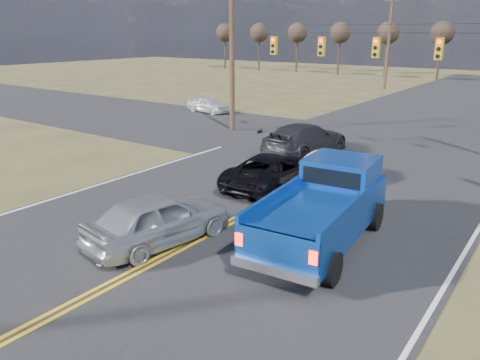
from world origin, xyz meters
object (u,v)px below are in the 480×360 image
Objects in this scene: white_car_queue at (335,166)px; black_suv at (274,171)px; cross_car_west at (208,104)px; silver_suv at (159,219)px; pickup_truck at (324,208)px; dgrey_car_queue at (305,139)px.

black_suv is at bearing 64.08° from white_car_queue.
white_car_queue is 1.06× the size of cross_car_west.
black_suv is 2.79m from white_car_queue.
silver_suv is at bearing -138.37° from cross_car_west.
black_suv is 18.87m from cross_car_west.
pickup_truck reaches higher than dgrey_car_queue.
black_suv is 1.37× the size of cross_car_west.
pickup_truck is 6.35m from white_car_queue.
pickup_truck is 4.90m from silver_suv.
pickup_truck is at bearing 120.85° from white_car_queue.
black_suv is 5.88m from dgrey_car_queue.
pickup_truck is at bearing -134.73° from silver_suv.
silver_suv is 0.90× the size of black_suv.
white_car_queue is 0.72× the size of dgrey_car_queue.
silver_suv is 12.22m from dgrey_car_queue.
silver_suv reaches higher than white_car_queue.
silver_suv is 1.16× the size of white_car_queue.
white_car_queue is (1.60, 8.74, -0.13)m from silver_suv.
pickup_truck is 5.35m from black_suv.
dgrey_car_queue is (-1.62, 5.65, 0.08)m from black_suv.
dgrey_car_queue is (-1.62, 12.11, 0.01)m from silver_suv.
cross_car_west is (-13.97, 19.15, -0.15)m from silver_suv.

